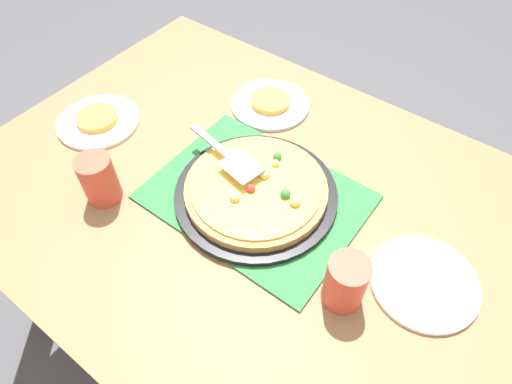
{
  "coord_description": "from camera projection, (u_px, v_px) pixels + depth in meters",
  "views": [
    {
      "loc": [
        0.39,
        -0.52,
        1.56
      ],
      "look_at": [
        0.0,
        0.0,
        0.77
      ],
      "focal_mm": 30.96,
      "sensor_mm": 36.0,
      "label": 1
    }
  ],
  "objects": [
    {
      "name": "cup_near",
      "position": [
        99.0,
        179.0,
        0.99
      ],
      "size": [
        0.08,
        0.08,
        0.12
      ],
      "primitive_type": "cylinder",
      "color": "#E04C38",
      "rests_on": "dining_table"
    },
    {
      "name": "pizza_pan",
      "position": [
        256.0,
        194.0,
        1.03
      ],
      "size": [
        0.38,
        0.38,
        0.01
      ],
      "primitive_type": "cylinder",
      "color": "black",
      "rests_on": "placemat"
    },
    {
      "name": "plate_near_left",
      "position": [
        98.0,
        122.0,
        1.2
      ],
      "size": [
        0.22,
        0.22,
        0.01
      ],
      "primitive_type": "cylinder",
      "color": "white",
      "rests_on": "dining_table"
    },
    {
      "name": "pizza_server",
      "position": [
        228.0,
        155.0,
        1.03
      ],
      "size": [
        0.23,
        0.09,
        0.01
      ],
      "color": "silver",
      "rests_on": "pizza"
    },
    {
      "name": "dining_table",
      "position": [
        256.0,
        224.0,
        1.12
      ],
      "size": [
        1.4,
        1.0,
        0.75
      ],
      "color": "olive",
      "rests_on": "ground_plane"
    },
    {
      "name": "served_slice_right",
      "position": [
        270.0,
        101.0,
        1.23
      ],
      "size": [
        0.11,
        0.11,
        0.02
      ],
      "primitive_type": "cylinder",
      "color": "gold",
      "rests_on": "plate_far_right"
    },
    {
      "name": "ground_plane",
      "position": [
        256.0,
        324.0,
        1.62
      ],
      "size": [
        8.0,
        8.0,
        0.0
      ],
      "primitive_type": "plane",
      "color": "#4C4C51"
    },
    {
      "name": "pizza",
      "position": [
        256.0,
        188.0,
        1.01
      ],
      "size": [
        0.33,
        0.33,
        0.05
      ],
      "color": "tan",
      "rests_on": "pizza_pan"
    },
    {
      "name": "placemat",
      "position": [
        256.0,
        197.0,
        1.04
      ],
      "size": [
        0.48,
        0.36,
        0.01
      ],
      "primitive_type": "cube",
      "color": "#2D753D",
      "rests_on": "dining_table"
    },
    {
      "name": "served_slice_left",
      "position": [
        97.0,
        118.0,
        1.19
      ],
      "size": [
        0.11,
        0.11,
        0.02
      ],
      "primitive_type": "cylinder",
      "color": "gold",
      "rests_on": "plate_near_left"
    },
    {
      "name": "plate_far_right",
      "position": [
        270.0,
        104.0,
        1.24
      ],
      "size": [
        0.22,
        0.22,
        0.01
      ],
      "primitive_type": "cylinder",
      "color": "white",
      "rests_on": "dining_table"
    },
    {
      "name": "cup_far",
      "position": [
        345.0,
        282.0,
        0.83
      ],
      "size": [
        0.08,
        0.08,
        0.12
      ],
      "primitive_type": "cylinder",
      "color": "#E04C38",
      "rests_on": "dining_table"
    },
    {
      "name": "plate_side",
      "position": [
        424.0,
        282.0,
        0.89
      ],
      "size": [
        0.22,
        0.22,
        0.01
      ],
      "primitive_type": "cylinder",
      "color": "white",
      "rests_on": "dining_table"
    }
  ]
}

